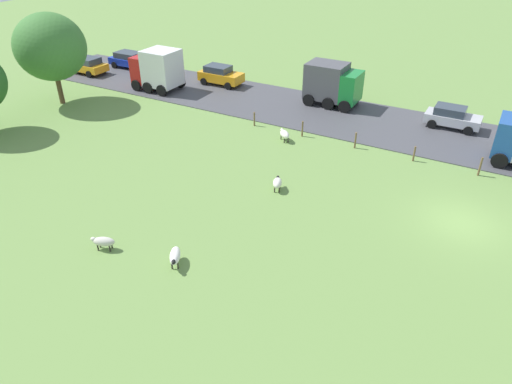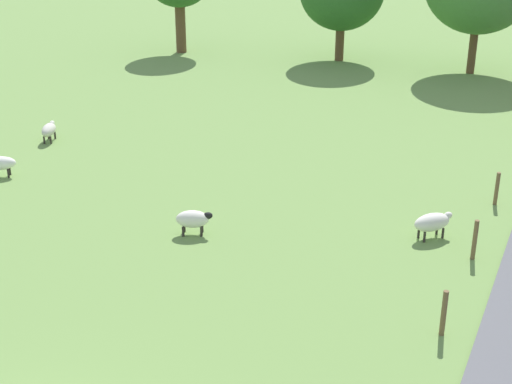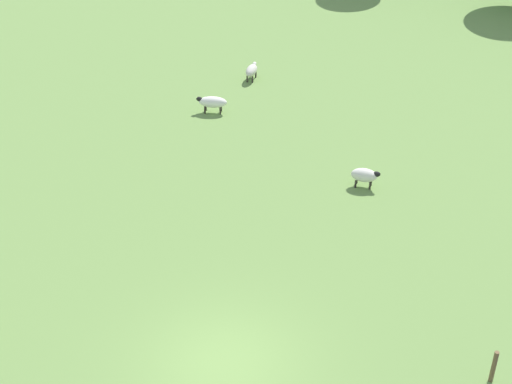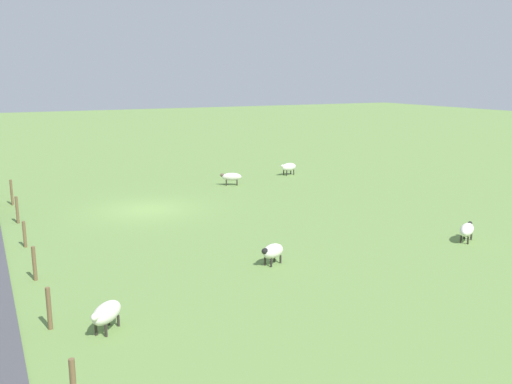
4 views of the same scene
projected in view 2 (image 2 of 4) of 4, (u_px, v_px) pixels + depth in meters
name	position (u px, v px, depth m)	size (l,w,h in m)	color
sheep_0	(432.00, 222.00, 20.58)	(1.12, 1.16, 0.74)	silver
sheep_2	(193.00, 219.00, 20.81)	(1.08, 0.82, 0.72)	silver
sheep_5	(49.00, 130.00, 28.01)	(0.82, 1.18, 0.68)	beige
fence_post_3	(444.00, 313.00, 16.24)	(0.12, 0.12, 1.11)	brown
fence_post_4	(475.00, 240.00, 19.44)	(0.12, 0.12, 1.12)	brown
fence_post_5	(497.00, 189.00, 22.65)	(0.12, 0.12, 1.05)	brown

